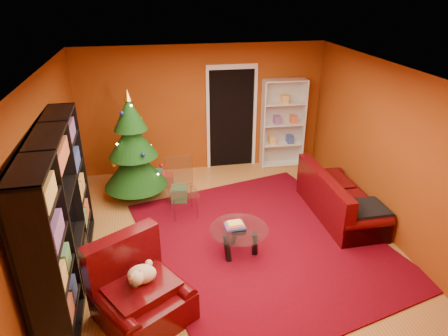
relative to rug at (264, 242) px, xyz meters
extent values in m
cube|color=#AA7033|center=(-0.52, 0.19, -0.04)|extent=(5.00, 5.50, 0.05)
cube|color=silver|center=(-0.52, 0.19, 2.61)|extent=(5.00, 5.50, 0.05)
cube|color=#903E10|center=(-0.52, 2.96, 1.29)|extent=(5.00, 0.05, 2.60)
cube|color=#903E10|center=(-3.04, 0.19, 1.29)|extent=(0.05, 5.50, 2.60)
cube|color=#903E10|center=(2.01, 0.19, 1.29)|extent=(0.05, 5.50, 2.60)
cube|color=#5E0310|center=(0.00, 0.00, 0.00)|extent=(4.21, 4.61, 0.02)
cube|color=#19897F|center=(-1.61, 2.27, 0.14)|extent=(0.37, 0.37, 0.30)
cube|color=#337644|center=(-1.17, 1.53, 0.13)|extent=(0.32, 0.32, 0.29)
cube|color=#AC2922|center=(-1.37, 2.19, 0.11)|extent=(0.28, 0.28, 0.25)
camera|label=1|loc=(-1.56, -4.92, 3.66)|focal=32.00mm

